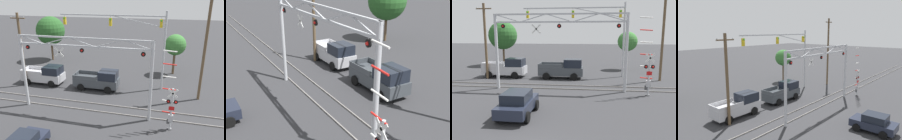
{
  "view_description": "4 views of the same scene",
  "coord_description": "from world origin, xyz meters",
  "views": [
    {
      "loc": [
        6.97,
        -4.98,
        10.45
      ],
      "look_at": [
        2.17,
        14.08,
        3.69
      ],
      "focal_mm": 35.0,
      "sensor_mm": 36.0,
      "label": 1
    },
    {
      "loc": [
        14.96,
        4.77,
        9.37
      ],
      "look_at": [
        -0.11,
        13.69,
        2.56
      ],
      "focal_mm": 45.0,
      "sensor_mm": 36.0,
      "label": 2
    },
    {
      "loc": [
        2.79,
        -7.76,
        5.34
      ],
      "look_at": [
        0.44,
        12.06,
        1.94
      ],
      "focal_mm": 35.0,
      "sensor_mm": 36.0,
      "label": 3
    },
    {
      "loc": [
        -20.47,
        -0.58,
        8.86
      ],
      "look_at": [
        -1.59,
        15.25,
        4.39
      ],
      "focal_mm": 35.0,
      "sensor_mm": 36.0,
      "label": 4
    }
  ],
  "objects": [
    {
      "name": "rail_track_near",
      "position": [
        0.0,
        12.36,
        0.05
      ],
      "size": [
        80.0,
        0.08,
        0.1
      ],
      "primitive_type": "cube",
      "color": "gray",
      "rests_on": "ground_plane"
    },
    {
      "name": "rail_track_far",
      "position": [
        0.0,
        13.8,
        0.05
      ],
      "size": [
        80.0,
        0.08,
        0.1
      ],
      "primitive_type": "cube",
      "color": "gray",
      "rests_on": "ground_plane"
    },
    {
      "name": "crossing_gantry",
      "position": [
        -0.01,
        12.08,
        4.65
      ],
      "size": [
        12.3,
        0.3,
        7.08
      ],
      "color": "#B7BABF",
      "rests_on": "ground_plane"
    },
    {
      "name": "crossing_signal_mast",
      "position": [
        7.72,
        11.08,
        2.07
      ],
      "size": [
        1.42,
        0.35,
        6.65
      ],
      "color": "#B7BABF",
      "rests_on": "ground_plane"
    },
    {
      "name": "traffic_signal_span",
      "position": [
        3.89,
        19.31,
        6.18
      ],
      "size": [
        12.39,
        0.39,
        8.91
      ],
      "color": "#B7BABF",
      "rests_on": "ground_plane"
    },
    {
      "name": "pickup_truck_lead",
      "position": [
        -0.24,
        17.53,
        1.11
      ],
      "size": [
        5.18,
        2.26,
        2.31
      ],
      "color": "#3D4247",
      "rests_on": "ground_plane"
    },
    {
      "name": "pickup_truck_following",
      "position": [
        -7.22,
        17.58,
        1.11
      ],
      "size": [
        5.13,
        2.26,
        2.31
      ],
      "color": "#B7B7BC",
      "rests_on": "ground_plane"
    },
    {
      "name": "sedan_waiting",
      "position": [
        -1.8,
        5.39,
        0.84
      ],
      "size": [
        2.1,
        3.83,
        1.64
      ],
      "color": "#1E2333",
      "rests_on": "ground_plane"
    },
    {
      "name": "utility_pole_left",
      "position": [
        -9.21,
        16.39,
        4.46
      ],
      "size": [
        1.8,
        0.28,
        8.64
      ],
      "color": "brown",
      "rests_on": "ground_plane"
    },
    {
      "name": "utility_pole_right",
      "position": [
        10.71,
        17.5,
        5.53
      ],
      "size": [
        1.8,
        0.28,
        10.77
      ],
      "color": "brown",
      "rests_on": "ground_plane"
    },
    {
      "name": "background_tree_beyond_span",
      "position": [
        8.2,
        25.04,
        4.09
      ],
      "size": [
        2.83,
        2.83,
        5.54
      ],
      "color": "brown",
      "rests_on": "ground_plane"
    }
  ]
}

